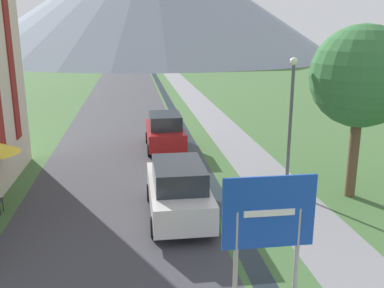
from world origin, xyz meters
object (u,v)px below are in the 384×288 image
at_px(parked_car_far, 165,131).
at_px(road_sign, 268,224).
at_px(streetlamp, 291,114).
at_px(parked_car_near, 178,189).
at_px(tree_by_path, 361,77).

bearing_deg(parked_car_far, road_sign, -85.14).
bearing_deg(streetlamp, parked_car_near, -159.35).
height_order(parked_car_far, streetlamp, streetlamp).
relative_size(streetlamp, tree_by_path, 0.81).
bearing_deg(parked_car_far, tree_by_path, -49.50).
distance_m(parked_car_near, parked_car_far, 8.04).
height_order(parked_car_near, streetlamp, streetlamp).
height_order(road_sign, parked_car_far, road_sign).
relative_size(road_sign, parked_car_near, 0.69).
relative_size(road_sign, tree_by_path, 0.50).
bearing_deg(parked_car_near, tree_by_path, 7.95).
bearing_deg(road_sign, parked_car_near, 104.77).
height_order(streetlamp, tree_by_path, tree_by_path).
relative_size(parked_car_near, streetlamp, 0.90).
bearing_deg(parked_car_far, parked_car_near, -91.47).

